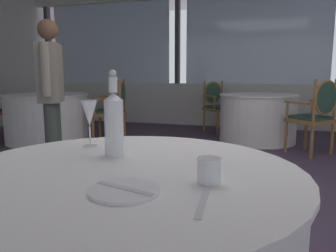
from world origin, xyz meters
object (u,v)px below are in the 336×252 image
object	(u,v)px
water_tumbler	(209,170)
diner_person_0	(51,90)
water_bottle	(114,122)
dining_chair_0_0	(217,102)
dining_chair_0_1	(317,111)
side_plate	(125,190)
dining_chair_1_1	(115,106)
wine_glass	(89,114)

from	to	relation	value
water_tumbler	diner_person_0	world-z (taller)	diner_person_0
water_bottle	dining_chair_0_0	world-z (taller)	water_bottle
diner_person_0	dining_chair_0_1	bearing A→B (deg)	-172.63
diner_person_0	water_bottle	bearing A→B (deg)	106.35
dining_chair_0_1	dining_chair_0_0	bearing A→B (deg)	0.00
water_bottle	dining_chair_0_0	distance (m)	4.86
side_plate	water_bottle	distance (m)	0.43
dining_chair_0_1	diner_person_0	xyz separation A→B (m)	(-2.69, -1.74, 0.32)
water_tumbler	diner_person_0	xyz separation A→B (m)	(-1.93, 1.91, 0.12)
side_plate	water_tumbler	world-z (taller)	water_tumbler
side_plate	water_bottle	bearing A→B (deg)	119.50
side_plate	dining_chair_0_1	world-z (taller)	dining_chair_0_1
water_bottle	dining_chair_1_1	size ratio (longest dim) A/B	0.35
dining_chair_1_1	water_tumbler	bearing A→B (deg)	106.11
water_tumbler	diner_person_0	distance (m)	2.72
water_bottle	dining_chair_0_0	xyz separation A→B (m)	(-0.32, 4.84, -0.34)
water_bottle	dining_chair_0_1	bearing A→B (deg)	71.22
wine_glass	dining_chair_0_0	bearing A→B (deg)	91.72
water_bottle	wine_glass	world-z (taller)	water_bottle
water_tumbler	dining_chair_0_0	distance (m)	5.12
side_plate	dining_chair_0_0	xyz separation A→B (m)	(-0.52, 5.20, -0.21)
water_bottle	dining_chair_1_1	distance (m)	3.86
water_bottle	dining_chair_1_1	world-z (taller)	water_bottle
water_tumbler	dining_chair_0_0	xyz separation A→B (m)	(-0.73, 5.06, -0.24)
water_tumbler	side_plate	bearing A→B (deg)	-144.82
dining_chair_0_0	dining_chair_0_1	world-z (taller)	dining_chair_0_1
dining_chair_0_0	water_bottle	bearing A→B (deg)	-42.79
water_bottle	water_tumbler	world-z (taller)	water_bottle
wine_glass	dining_chair_1_1	size ratio (longest dim) A/B	0.21
side_plate	wine_glass	size ratio (longest dim) A/B	0.95
wine_glass	dining_chair_0_1	size ratio (longest dim) A/B	0.21
dining_chair_0_0	diner_person_0	size ratio (longest dim) A/B	0.58
water_tumbler	dining_chair_0_1	world-z (taller)	dining_chair_0_1
side_plate	dining_chair_0_0	world-z (taller)	dining_chair_0_0
water_bottle	side_plate	bearing A→B (deg)	-60.50
side_plate	water_bottle	size ratio (longest dim) A/B	0.59
side_plate	water_tumbler	size ratio (longest dim) A/B	2.62
water_bottle	dining_chair_0_0	size ratio (longest dim) A/B	0.36
wine_glass	diner_person_0	size ratio (longest dim) A/B	0.13
wine_glass	water_tumbler	bearing A→B (deg)	-29.77
diner_person_0	side_plate	bearing A→B (deg)	104.45
side_plate	water_bottle	xyz separation A→B (m)	(-0.20, 0.36, 0.13)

